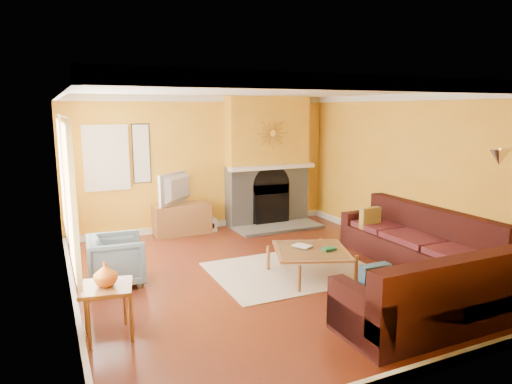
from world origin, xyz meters
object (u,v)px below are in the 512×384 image
coffee_table (311,262)px  armchair (116,260)px  side_table (108,311)px  sectional_sofa (380,252)px  media_console (182,219)px

coffee_table → armchair: armchair is taller
armchair → side_table: bearing=172.9°
sectional_sofa → armchair: 3.73m
coffee_table → media_console: 3.26m
sectional_sofa → coffee_table: sectional_sofa is taller
sectional_sofa → side_table: (-3.72, -0.02, -0.16)m
sectional_sofa → armchair: bearing=156.1°
side_table → media_console: bearing=63.3°
coffee_table → side_table: 3.03m
coffee_table → media_console: bearing=109.6°
sectional_sofa → coffee_table: (-0.76, 0.62, -0.24)m
armchair → side_table: armchair is taller
sectional_sofa → armchair: sectional_sofa is taller
media_console → armchair: (-1.56, -2.18, 0.05)m
sectional_sofa → armchair: size_ratio=4.56×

